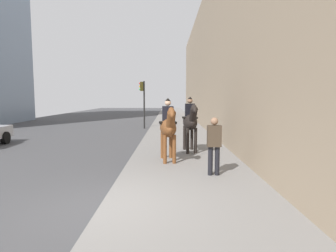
# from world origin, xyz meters

# --- Properties ---
(sidewalk_slab) EXTENTS (120.00, 4.08, 0.12)m
(sidewalk_slab) POSITION_xyz_m (0.00, -2.04, 0.06)
(sidewalk_slab) COLOR slate
(sidewalk_slab) RESTS_ON ground
(mounted_horse_near) EXTENTS (2.15, 0.74, 2.25)m
(mounted_horse_near) POSITION_xyz_m (4.14, -1.44, 1.36)
(mounted_horse_near) COLOR brown
(mounted_horse_near) RESTS_ON sidewalk_slab
(mounted_horse_far) EXTENTS (2.15, 0.69, 2.31)m
(mounted_horse_far) POSITION_xyz_m (5.89, -2.35, 1.41)
(mounted_horse_far) COLOR black
(mounted_horse_far) RESTS_ON sidewalk_slab
(pedestrian_greeting) EXTENTS (0.26, 0.40, 1.70)m
(pedestrian_greeting) POSITION_xyz_m (2.31, -2.77, 1.10)
(pedestrian_greeting) COLOR black
(pedestrian_greeting) RESTS_ON sidewalk_slab
(traffic_light_near_curb) EXTENTS (0.20, 0.44, 3.65)m
(traffic_light_near_curb) POSITION_xyz_m (15.97, 0.54, 2.46)
(traffic_light_near_curb) COLOR black
(traffic_light_near_curb) RESTS_ON ground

